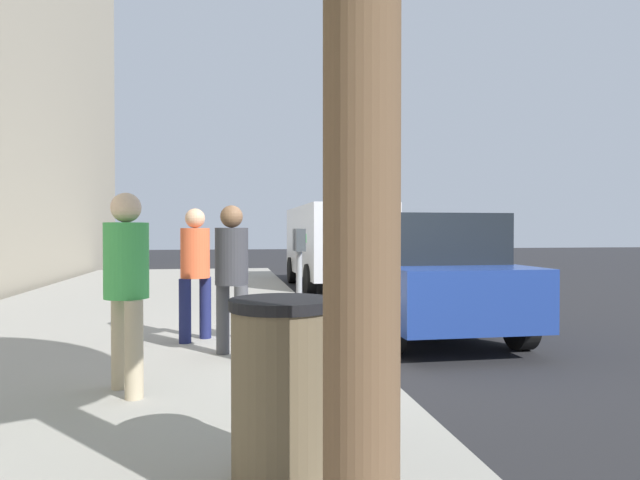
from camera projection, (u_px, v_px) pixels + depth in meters
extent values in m
plane|color=#232326|center=(350.00, 354.00, 6.88)|extent=(80.00, 80.00, 0.00)
cube|color=gray|center=(96.00, 357.00, 6.38)|extent=(28.00, 6.00, 0.15)
cylinder|color=gray|center=(299.00, 300.00, 6.46)|extent=(0.07, 0.07, 1.15)
cube|color=#383D42|center=(300.00, 240.00, 6.35)|extent=(0.16, 0.11, 0.26)
cube|color=#383D42|center=(298.00, 240.00, 6.55)|extent=(0.16, 0.11, 0.26)
cube|color=#268C33|center=(305.00, 238.00, 6.36)|extent=(0.10, 0.01, 0.10)
cube|color=#268C33|center=(303.00, 238.00, 6.56)|extent=(0.10, 0.01, 0.10)
cylinder|color=#47474C|center=(223.00, 319.00, 6.23)|extent=(0.15, 0.15, 0.79)
cylinder|color=#47474C|center=(241.00, 323.00, 5.96)|extent=(0.15, 0.15, 0.79)
cylinder|color=#333338|center=(232.00, 256.00, 6.08)|extent=(0.36, 0.36, 0.63)
sphere|color=brown|center=(232.00, 217.00, 6.07)|extent=(0.25, 0.25, 0.25)
cylinder|color=tan|center=(120.00, 342.00, 4.86)|extent=(0.15, 0.15, 0.81)
cylinder|color=tan|center=(134.00, 350.00, 4.56)|extent=(0.15, 0.15, 0.81)
cylinder|color=green|center=(126.00, 260.00, 4.70)|extent=(0.37, 0.37, 0.64)
sphere|color=beige|center=(126.00, 208.00, 4.69)|extent=(0.25, 0.25, 0.25)
cylinder|color=#191E4C|center=(205.00, 308.00, 7.13)|extent=(0.15, 0.15, 0.79)
cylinder|color=#191E4C|center=(185.00, 311.00, 6.82)|extent=(0.15, 0.15, 0.79)
cylinder|color=#D85933|center=(195.00, 253.00, 6.97)|extent=(0.36, 0.36, 0.63)
sphere|color=tan|center=(195.00, 218.00, 6.96)|extent=(0.25, 0.25, 0.25)
cube|color=navy|center=(418.00, 285.00, 8.40)|extent=(4.41, 1.87, 0.76)
cube|color=black|center=(423.00, 238.00, 8.19)|extent=(2.21, 1.71, 0.68)
cylinder|color=black|center=(342.00, 300.00, 9.66)|extent=(0.66, 0.22, 0.66)
cylinder|color=black|center=(436.00, 298.00, 9.96)|extent=(0.66, 0.22, 0.66)
cylinder|color=black|center=(390.00, 328.00, 6.84)|extent=(0.66, 0.22, 0.66)
cylinder|color=black|center=(520.00, 324.00, 7.14)|extent=(0.66, 0.22, 0.66)
cube|color=silver|center=(335.00, 241.00, 14.81)|extent=(5.21, 2.04, 1.80)
cylinder|color=black|center=(292.00, 270.00, 16.32)|extent=(0.76, 0.23, 0.76)
cylinder|color=black|center=(355.00, 269.00, 16.65)|extent=(0.76, 0.23, 0.76)
cylinder|color=black|center=(310.00, 280.00, 12.99)|extent=(0.76, 0.23, 0.76)
cylinder|color=black|center=(388.00, 279.00, 13.32)|extent=(0.76, 0.23, 0.76)
cylinder|color=brown|center=(362.00, 183.00, 2.27)|extent=(0.32, 0.32, 3.16)
cylinder|color=brown|center=(282.00, 395.00, 3.06)|extent=(0.56, 0.56, 0.95)
cylinder|color=black|center=(282.00, 304.00, 3.05)|extent=(0.59, 0.59, 0.06)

